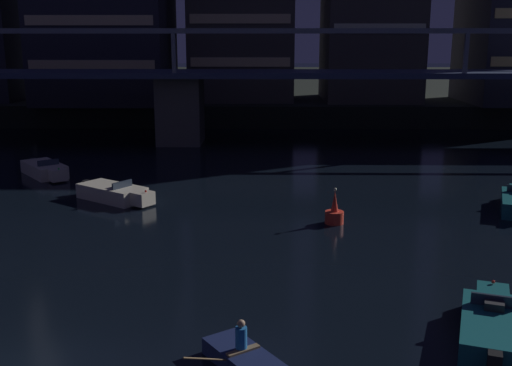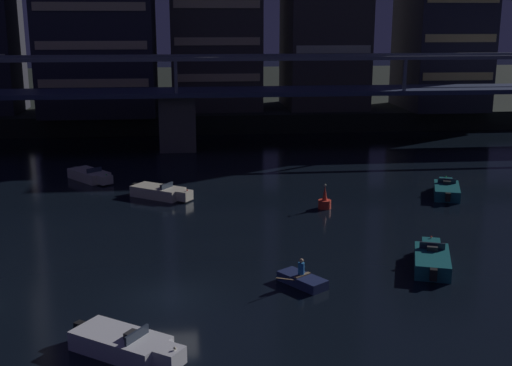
% 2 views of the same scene
% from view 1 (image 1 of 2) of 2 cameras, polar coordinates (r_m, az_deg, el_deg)
% --- Properties ---
extents(far_riverbank, '(240.00, 80.00, 2.20)m').
position_cam_1_polar(far_riverbank, '(99.72, -3.28, 9.01)').
color(far_riverbank, black).
rests_on(far_riverbank, ground).
extents(river_bridge, '(96.08, 6.40, 9.38)m').
position_cam_1_polar(river_bridge, '(51.83, -7.09, 8.68)').
color(river_bridge, '#4C4944').
rests_on(river_bridge, ground).
extents(speedboat_near_center, '(4.73, 3.92, 1.16)m').
position_cam_1_polar(speedboat_near_center, '(34.39, -13.00, -0.91)').
color(speedboat_near_center, beige).
rests_on(speedboat_near_center, ground).
extents(speedboat_mid_left, '(2.98, 5.13, 1.16)m').
position_cam_1_polar(speedboat_mid_left, '(19.78, 21.17, -12.37)').
color(speedboat_mid_left, '#196066').
rests_on(speedboat_mid_left, ground).
extents(speedboat_mid_right, '(4.10, 4.63, 1.16)m').
position_cam_1_polar(speedboat_mid_right, '(41.70, -18.99, 1.19)').
color(speedboat_mid_right, beige).
rests_on(speedboat_mid_right, ground).
extents(channel_buoy, '(0.90, 0.90, 1.76)m').
position_cam_1_polar(channel_buoy, '(29.61, 7.30, -2.86)').
color(channel_buoy, red).
rests_on(channel_buoy, ground).
extents(dinghy_with_paddler, '(2.69, 2.76, 1.36)m').
position_cam_1_polar(dinghy_with_paddler, '(17.21, -1.21, -15.97)').
color(dinghy_with_paddler, '#19234C').
rests_on(dinghy_with_paddler, ground).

